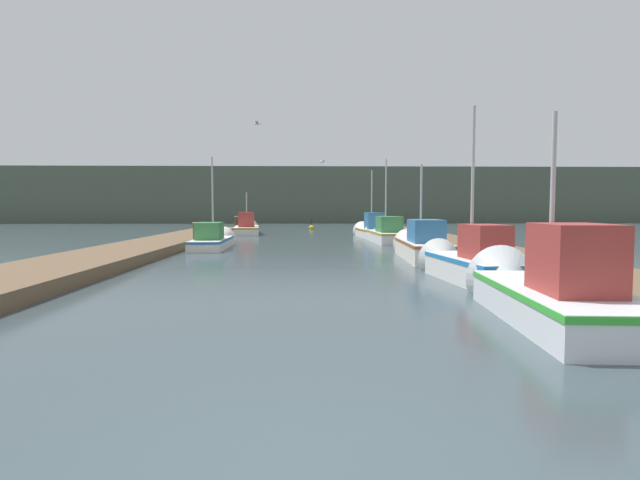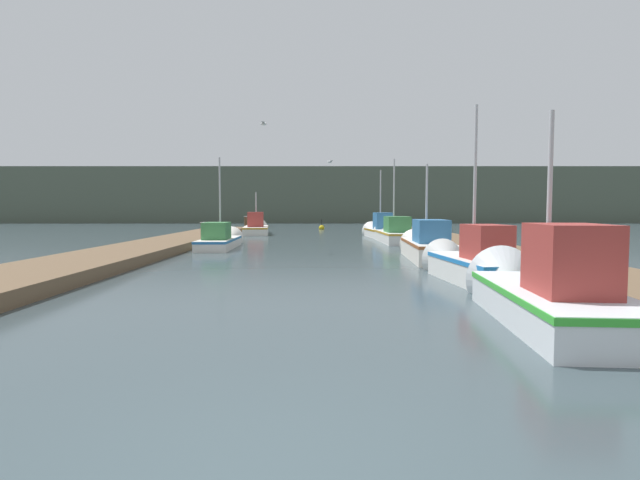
{
  "view_description": "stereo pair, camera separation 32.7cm",
  "coord_description": "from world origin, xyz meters",
  "px_view_note": "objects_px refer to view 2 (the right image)",
  "views": [
    {
      "loc": [
        0.03,
        -3.13,
        1.88
      ],
      "look_at": [
        0.43,
        11.2,
        0.94
      ],
      "focal_mm": 28.0,
      "sensor_mm": 36.0,
      "label": 1
    },
    {
      "loc": [
        0.36,
        -3.14,
        1.88
      ],
      "look_at": [
        0.43,
        11.2,
        0.94
      ],
      "focal_mm": 28.0,
      "sensor_mm": 36.0,
      "label": 2
    }
  ],
  "objects_px": {
    "fishing_boat_2": "(423,245)",
    "fishing_boat_6": "(254,228)",
    "channel_buoy": "(319,228)",
    "fishing_boat_1": "(469,263)",
    "fishing_boat_0": "(539,291)",
    "fishing_boat_3": "(219,239)",
    "fishing_boat_4": "(390,233)",
    "mooring_piling_1": "(201,234)",
    "seagull_lead": "(327,162)",
    "fishing_boat_5": "(377,230)",
    "seagull_1": "(261,124)",
    "mooring_piling_2": "(212,232)",
    "mooring_piling_0": "(244,224)"
  },
  "relations": [
    {
      "from": "fishing_boat_0",
      "to": "seagull_lead",
      "type": "height_order",
      "value": "seagull_lead"
    },
    {
      "from": "fishing_boat_5",
      "to": "seagull_1",
      "type": "distance_m",
      "value": 12.87
    },
    {
      "from": "channel_buoy",
      "to": "fishing_boat_1",
      "type": "bearing_deg",
      "value": -82.82
    },
    {
      "from": "fishing_boat_0",
      "to": "fishing_boat_3",
      "type": "distance_m",
      "value": 17.33
    },
    {
      "from": "fishing_boat_1",
      "to": "fishing_boat_4",
      "type": "xyz_separation_m",
      "value": [
        0.1,
        14.59,
        -0.01
      ]
    },
    {
      "from": "fishing_boat_5",
      "to": "fishing_boat_6",
      "type": "relative_size",
      "value": 0.88
    },
    {
      "from": "fishing_boat_3",
      "to": "fishing_boat_4",
      "type": "height_order",
      "value": "fishing_boat_4"
    },
    {
      "from": "fishing_boat_3",
      "to": "fishing_boat_6",
      "type": "bearing_deg",
      "value": 88.56
    },
    {
      "from": "fishing_boat_0",
      "to": "fishing_boat_6",
      "type": "relative_size",
      "value": 0.87
    },
    {
      "from": "mooring_piling_0",
      "to": "channel_buoy",
      "type": "bearing_deg",
      "value": 37.15
    },
    {
      "from": "fishing_boat_3",
      "to": "seagull_lead",
      "type": "bearing_deg",
      "value": 31.63
    },
    {
      "from": "fishing_boat_1",
      "to": "fishing_boat_3",
      "type": "xyz_separation_m",
      "value": [
        -8.54,
        10.82,
        -0.1
      ]
    },
    {
      "from": "fishing_boat_4",
      "to": "channel_buoy",
      "type": "height_order",
      "value": "fishing_boat_4"
    },
    {
      "from": "fishing_boat_2",
      "to": "mooring_piling_2",
      "type": "bearing_deg",
      "value": 138.86
    },
    {
      "from": "mooring_piling_0",
      "to": "channel_buoy",
      "type": "height_order",
      "value": "mooring_piling_0"
    },
    {
      "from": "mooring_piling_1",
      "to": "mooring_piling_0",
      "type": "bearing_deg",
      "value": 90.33
    },
    {
      "from": "fishing_boat_4",
      "to": "mooring_piling_0",
      "type": "height_order",
      "value": "fishing_boat_4"
    },
    {
      "from": "fishing_boat_2",
      "to": "seagull_lead",
      "type": "height_order",
      "value": "seagull_lead"
    },
    {
      "from": "fishing_boat_6",
      "to": "fishing_boat_2",
      "type": "bearing_deg",
      "value": -69.47
    },
    {
      "from": "fishing_boat_0",
      "to": "fishing_boat_2",
      "type": "distance_m",
      "value": 9.9
    },
    {
      "from": "fishing_boat_1",
      "to": "channel_buoy",
      "type": "relative_size",
      "value": 4.87
    },
    {
      "from": "fishing_boat_5",
      "to": "fishing_boat_6",
      "type": "distance_m",
      "value": 9.35
    },
    {
      "from": "fishing_boat_4",
      "to": "seagull_lead",
      "type": "xyz_separation_m",
      "value": [
        -3.47,
        -0.45,
        3.86
      ]
    },
    {
      "from": "fishing_boat_2",
      "to": "fishing_boat_6",
      "type": "xyz_separation_m",
      "value": [
        -8.47,
        17.44,
        -0.08
      ]
    },
    {
      "from": "seagull_lead",
      "to": "fishing_boat_4",
      "type": "bearing_deg",
      "value": 72.01
    },
    {
      "from": "seagull_lead",
      "to": "mooring_piling_0",
      "type": "bearing_deg",
      "value": -176.66
    },
    {
      "from": "mooring_piling_2",
      "to": "fishing_boat_6",
      "type": "bearing_deg",
      "value": 80.59
    },
    {
      "from": "fishing_boat_2",
      "to": "fishing_boat_6",
      "type": "height_order",
      "value": "fishing_boat_2"
    },
    {
      "from": "fishing_boat_1",
      "to": "seagull_lead",
      "type": "bearing_deg",
      "value": 97.88
    },
    {
      "from": "fishing_boat_1",
      "to": "mooring_piling_2",
      "type": "height_order",
      "value": "fishing_boat_1"
    },
    {
      "from": "mooring_piling_1",
      "to": "fishing_boat_2",
      "type": "bearing_deg",
      "value": -30.11
    },
    {
      "from": "fishing_boat_6",
      "to": "mooring_piling_2",
      "type": "xyz_separation_m",
      "value": [
        -1.33,
        -8.01,
        0.1
      ]
    },
    {
      "from": "fishing_boat_2",
      "to": "mooring_piling_0",
      "type": "bearing_deg",
      "value": 118.5
    },
    {
      "from": "fishing_boat_2",
      "to": "mooring_piling_2",
      "type": "height_order",
      "value": "fishing_boat_2"
    },
    {
      "from": "fishing_boat_2",
      "to": "fishing_boat_4",
      "type": "height_order",
      "value": "fishing_boat_4"
    },
    {
      "from": "mooring_piling_0",
      "to": "fishing_boat_4",
      "type": "bearing_deg",
      "value": -48.32
    },
    {
      "from": "fishing_boat_2",
      "to": "fishing_boat_5",
      "type": "xyz_separation_m",
      "value": [
        -0.15,
        13.17,
        -0.05
      ]
    },
    {
      "from": "channel_buoy",
      "to": "seagull_lead",
      "type": "bearing_deg",
      "value": -88.61
    },
    {
      "from": "fishing_boat_0",
      "to": "seagull_lead",
      "type": "distance_m",
      "value": 19.14
    },
    {
      "from": "mooring_piling_0",
      "to": "fishing_boat_6",
      "type": "bearing_deg",
      "value": -65.63
    },
    {
      "from": "mooring_piling_2",
      "to": "seagull_lead",
      "type": "relative_size",
      "value": 1.87
    },
    {
      "from": "fishing_boat_0",
      "to": "mooring_piling_0",
      "type": "bearing_deg",
      "value": 112.13
    },
    {
      "from": "mooring_piling_1",
      "to": "seagull_1",
      "type": "xyz_separation_m",
      "value": [
        3.21,
        -2.51,
        4.81
      ]
    },
    {
      "from": "fishing_boat_0",
      "to": "seagull_1",
      "type": "xyz_separation_m",
      "value": [
        -6.15,
        12.88,
        4.94
      ]
    },
    {
      "from": "fishing_boat_1",
      "to": "seagull_1",
      "type": "height_order",
      "value": "seagull_1"
    },
    {
      "from": "fishing_boat_0",
      "to": "fishing_boat_6",
      "type": "bearing_deg",
      "value": 111.5
    },
    {
      "from": "fishing_boat_2",
      "to": "fishing_boat_1",
      "type": "bearing_deg",
      "value": -87.26
    },
    {
      "from": "fishing_boat_3",
      "to": "seagull_lead",
      "type": "xyz_separation_m",
      "value": [
        5.17,
        3.32,
        3.95
      ]
    },
    {
      "from": "fishing_boat_2",
      "to": "fishing_boat_4",
      "type": "bearing_deg",
      "value": 92.2
    },
    {
      "from": "fishing_boat_3",
      "to": "fishing_boat_1",
      "type": "bearing_deg",
      "value": -52.8
    }
  ]
}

